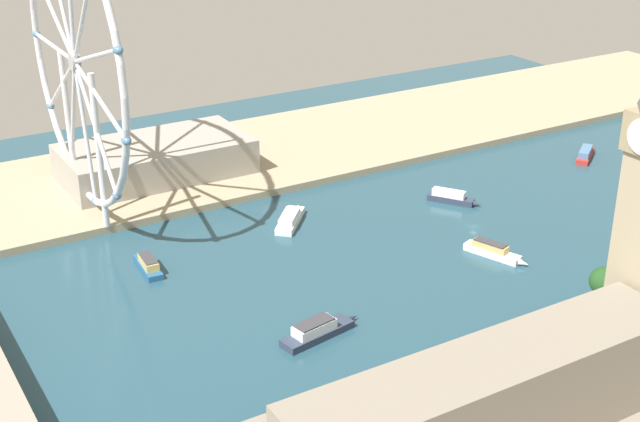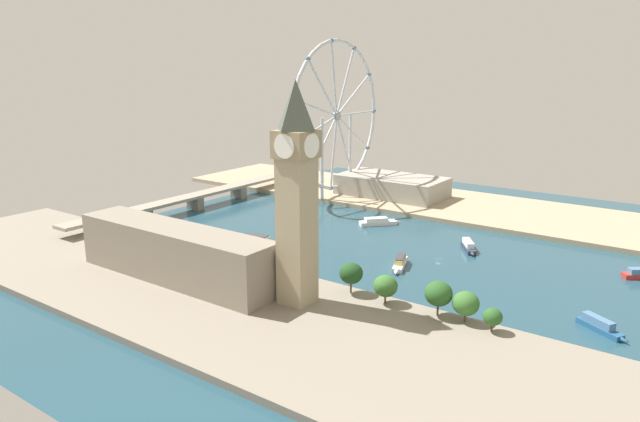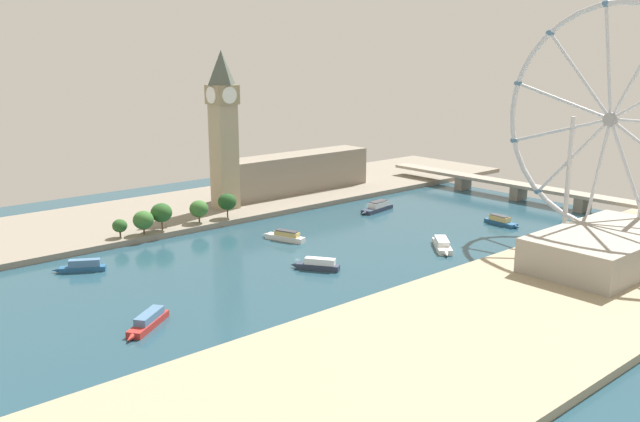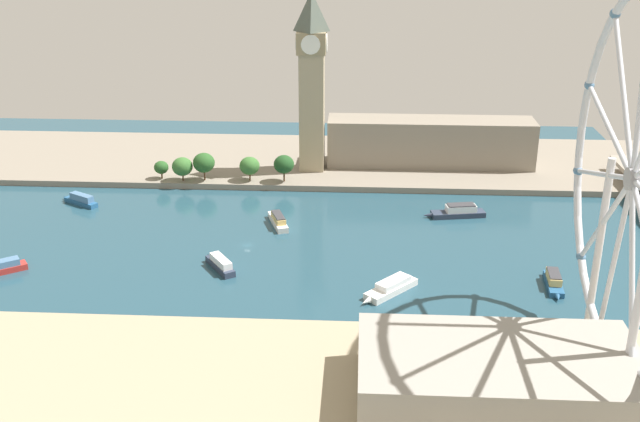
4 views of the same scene
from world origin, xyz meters
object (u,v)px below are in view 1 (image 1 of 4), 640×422
(tour_boat_1, at_px, (585,154))
(tour_boat_2, at_px, (451,197))
(riverside_hall, at_px, (156,159))
(tour_boat_0, at_px, (290,219))
(parliament_block, at_px, (489,401))
(tour_boat_5, at_px, (318,330))
(tour_boat_7, at_px, (148,264))
(tour_boat_3, at_px, (493,251))
(ferris_wheel, at_px, (75,63))

(tour_boat_1, relative_size, tour_boat_2, 1.12)
(riverside_hall, relative_size, tour_boat_0, 3.38)
(parliament_block, height_order, tour_boat_5, parliament_block)
(parliament_block, bearing_deg, riverside_hall, 0.79)
(tour_boat_5, height_order, tour_boat_7, tour_boat_5)
(tour_boat_0, bearing_deg, tour_boat_3, -99.73)
(tour_boat_0, distance_m, tour_boat_5, 82.76)
(tour_boat_1, distance_m, tour_boat_7, 212.42)
(riverside_hall, bearing_deg, tour_boat_7, 156.35)
(tour_boat_1, distance_m, tour_boat_3, 116.88)
(riverside_hall, relative_size, tour_boat_3, 3.16)
(tour_boat_0, bearing_deg, parliament_block, -147.58)
(riverside_hall, bearing_deg, tour_boat_5, 177.92)
(ferris_wheel, height_order, riverside_hall, ferris_wheel)
(ferris_wheel, distance_m, tour_boat_3, 166.47)
(ferris_wheel, bearing_deg, tour_boat_2, -115.67)
(riverside_hall, height_order, tour_boat_1, riverside_hall)
(tour_boat_2, distance_m, tour_boat_3, 49.31)
(riverside_hall, xyz_separation_m, tour_boat_5, (-143.52, 5.22, -7.97))
(parliament_block, bearing_deg, tour_boat_2, -35.60)
(tour_boat_1, relative_size, tour_boat_7, 1.00)
(ferris_wheel, distance_m, riverside_hall, 65.77)
(tour_boat_2, bearing_deg, tour_boat_1, 61.89)
(ferris_wheel, relative_size, tour_boat_5, 3.92)
(parliament_block, xyz_separation_m, tour_boat_5, (67.11, 8.13, -13.02))
(ferris_wheel, bearing_deg, riverside_hall, -59.16)
(ferris_wheel, distance_m, tour_boat_2, 155.41)
(riverside_hall, height_order, tour_boat_2, riverside_hall)
(tour_boat_3, relative_size, tour_boat_5, 0.86)
(riverside_hall, bearing_deg, tour_boat_0, -157.67)
(tour_boat_1, distance_m, tour_boat_5, 196.94)
(tour_boat_0, relative_size, tour_boat_1, 1.02)
(tour_boat_1, xyz_separation_m, tour_boat_7, (-1.28, 212.42, 0.02))
(tour_boat_5, distance_m, tour_boat_7, 73.28)
(parliament_block, height_order, tour_boat_0, parliament_block)
(tour_boat_3, xyz_separation_m, tour_boat_5, (-13.97, 81.34, 0.17))
(parliament_block, distance_m, tour_boat_0, 145.77)
(ferris_wheel, relative_size, tour_boat_2, 5.59)
(parliament_block, bearing_deg, tour_boat_5, 6.91)
(parliament_block, distance_m, ferris_wheel, 198.61)
(ferris_wheel, xyz_separation_m, tour_boat_0, (-46.33, -63.43, -59.32))
(tour_boat_3, bearing_deg, ferris_wheel, -153.13)
(parliament_block, distance_m, riverside_hall, 210.71)
(parliament_block, xyz_separation_m, tour_boat_3, (81.08, -73.21, -13.19))
(ferris_wheel, bearing_deg, tour_boat_0, -126.14)
(tour_boat_0, height_order, tour_boat_3, tour_boat_3)
(parliament_block, bearing_deg, tour_boat_0, -9.86)
(tour_boat_2, distance_m, tour_boat_7, 127.32)
(tour_boat_5, bearing_deg, riverside_hall, 78.16)
(tour_boat_2, relative_size, tour_boat_5, 0.70)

